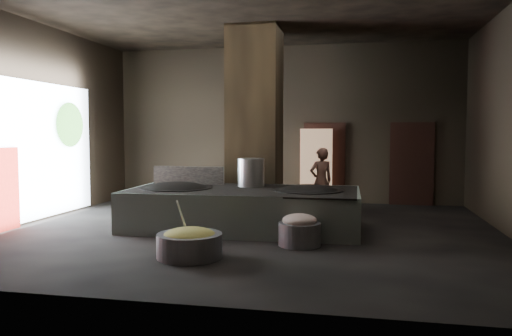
% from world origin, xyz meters
% --- Properties ---
extents(floor, '(10.00, 9.00, 0.10)m').
position_xyz_m(floor, '(0.00, 0.00, -0.05)').
color(floor, black).
rests_on(floor, ground).
extents(ceiling, '(10.00, 9.00, 0.10)m').
position_xyz_m(ceiling, '(0.00, 0.00, 4.55)').
color(ceiling, black).
rests_on(ceiling, back_wall).
extents(back_wall, '(10.00, 0.10, 4.50)m').
position_xyz_m(back_wall, '(0.00, 4.55, 2.25)').
color(back_wall, black).
rests_on(back_wall, ground).
extents(front_wall, '(10.00, 0.10, 4.50)m').
position_xyz_m(front_wall, '(0.00, -4.55, 2.25)').
color(front_wall, black).
rests_on(front_wall, ground).
extents(left_wall, '(0.10, 9.00, 4.50)m').
position_xyz_m(left_wall, '(-5.05, 0.00, 2.25)').
color(left_wall, black).
rests_on(left_wall, ground).
extents(pillar, '(1.20, 1.20, 4.50)m').
position_xyz_m(pillar, '(-0.30, 1.90, 2.25)').
color(pillar, black).
rests_on(pillar, ground).
extents(hearth_platform, '(4.81, 2.38, 0.83)m').
position_xyz_m(hearth_platform, '(-0.19, 0.15, 0.41)').
color(hearth_platform, '#B8CDBA').
rests_on(hearth_platform, ground).
extents(platform_cap, '(4.66, 2.24, 0.03)m').
position_xyz_m(platform_cap, '(-0.19, 0.15, 0.82)').
color(platform_cap, black).
rests_on(platform_cap, hearth_platform).
extents(wok_left, '(1.50, 1.50, 0.41)m').
position_xyz_m(wok_left, '(-1.64, 0.10, 0.75)').
color(wok_left, black).
rests_on(wok_left, hearth_platform).
extents(wok_left_rim, '(1.53, 1.53, 0.05)m').
position_xyz_m(wok_left_rim, '(-1.64, 0.10, 0.82)').
color(wok_left_rim, black).
rests_on(wok_left_rim, hearth_platform).
extents(wok_right, '(1.40, 1.40, 0.39)m').
position_xyz_m(wok_right, '(1.16, 0.20, 0.75)').
color(wok_right, black).
rests_on(wok_right, hearth_platform).
extents(wok_right_rim, '(1.43, 1.43, 0.05)m').
position_xyz_m(wok_right_rim, '(1.16, 0.20, 0.82)').
color(wok_right_rim, black).
rests_on(wok_right_rim, hearth_platform).
extents(stock_pot, '(0.58, 0.58, 0.62)m').
position_xyz_m(stock_pot, '(-0.14, 0.70, 1.13)').
color(stock_pot, '#B6BABE').
rests_on(stock_pot, hearth_platform).
extents(splash_guard, '(1.66, 0.10, 0.41)m').
position_xyz_m(splash_guard, '(-1.64, 0.90, 1.03)').
color(splash_guard, black).
rests_on(splash_guard, hearth_platform).
extents(cook, '(0.71, 0.63, 1.63)m').
position_xyz_m(cook, '(1.26, 2.39, 0.82)').
color(cook, '#8B5946').
rests_on(cook, ground).
extents(veg_basin, '(1.24, 1.24, 0.39)m').
position_xyz_m(veg_basin, '(-0.48, -2.38, 0.19)').
color(veg_basin, slate).
rests_on(veg_basin, ground).
extents(veg_fill, '(0.86, 0.86, 0.26)m').
position_xyz_m(veg_fill, '(-0.48, -2.38, 0.35)').
color(veg_fill, '#8BAD54').
rests_on(veg_fill, veg_basin).
extents(ladle, '(0.13, 0.41, 0.75)m').
position_xyz_m(ladle, '(-0.63, -2.23, 0.55)').
color(ladle, '#B6BABE').
rests_on(ladle, veg_basin).
extents(meat_basin, '(0.79, 0.79, 0.41)m').
position_xyz_m(meat_basin, '(1.15, -1.18, 0.21)').
color(meat_basin, slate).
rests_on(meat_basin, ground).
extents(meat_fill, '(0.62, 0.62, 0.24)m').
position_xyz_m(meat_fill, '(1.15, -1.18, 0.45)').
color(meat_fill, tan).
rests_on(meat_fill, meat_basin).
extents(doorway_near, '(1.18, 0.08, 2.38)m').
position_xyz_m(doorway_near, '(1.20, 4.45, 1.10)').
color(doorway_near, black).
rests_on(doorway_near, ground).
extents(doorway_near_glow, '(0.90, 0.04, 2.13)m').
position_xyz_m(doorway_near_glow, '(0.99, 4.19, 1.05)').
color(doorway_near_glow, '#8C6647').
rests_on(doorway_near_glow, ground).
extents(doorway_far, '(1.18, 0.08, 2.38)m').
position_xyz_m(doorway_far, '(3.60, 4.45, 1.10)').
color(doorway_far, black).
rests_on(doorway_far, ground).
extents(doorway_far_glow, '(0.77, 0.04, 1.81)m').
position_xyz_m(doorway_far_glow, '(3.78, 4.54, 1.05)').
color(doorway_far_glow, '#8C6647').
rests_on(doorway_far_glow, ground).
extents(left_opening, '(0.04, 4.20, 3.10)m').
position_xyz_m(left_opening, '(-4.95, 0.20, 1.60)').
color(left_opening, white).
rests_on(left_opening, ground).
extents(pavilion_sliver, '(0.05, 0.90, 1.70)m').
position_xyz_m(pavilion_sliver, '(-4.88, -1.10, 0.85)').
color(pavilion_sliver, maroon).
rests_on(pavilion_sliver, ground).
extents(tree_silhouette, '(0.28, 1.10, 1.10)m').
position_xyz_m(tree_silhouette, '(-4.85, 1.30, 2.20)').
color(tree_silhouette, '#194714').
rests_on(tree_silhouette, left_opening).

